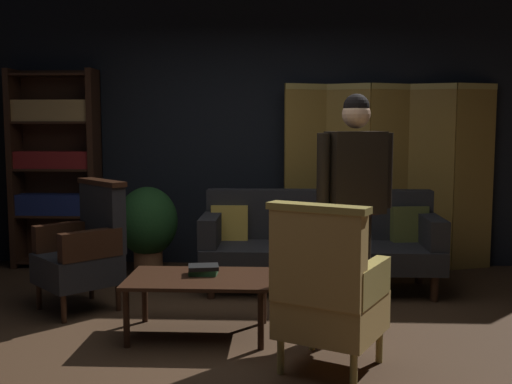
% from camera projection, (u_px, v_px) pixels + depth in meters
% --- Properties ---
extents(ground_plane, '(10.00, 10.00, 0.00)m').
position_uv_depth(ground_plane, '(251.00, 342.00, 4.23)').
color(ground_plane, '#3D2819').
extents(back_wall, '(7.20, 0.10, 2.80)m').
position_uv_depth(back_wall, '(263.00, 133.00, 6.51)').
color(back_wall, black).
rests_on(back_wall, ground_plane).
extents(folding_screen, '(2.16, 0.22, 1.90)m').
position_uv_depth(folding_screen, '(389.00, 174.00, 6.30)').
color(folding_screen, olive).
rests_on(folding_screen, ground_plane).
extents(bookshelf, '(0.90, 0.32, 2.05)m').
position_uv_depth(bookshelf, '(56.00, 165.00, 6.39)').
color(bookshelf, black).
rests_on(bookshelf, ground_plane).
extents(velvet_couch, '(2.12, 0.78, 0.88)m').
position_uv_depth(velvet_couch, '(319.00, 239.00, 5.60)').
color(velvet_couch, black).
rests_on(velvet_couch, ground_plane).
extents(coffee_table, '(1.00, 0.64, 0.42)m').
position_uv_depth(coffee_table, '(199.00, 283.00, 4.33)').
color(coffee_table, black).
rests_on(coffee_table, ground_plane).
extents(armchair_gilt_accent, '(0.78, 0.77, 1.04)m').
position_uv_depth(armchair_gilt_accent, '(328.00, 293.00, 3.66)').
color(armchair_gilt_accent, tan).
rests_on(armchair_gilt_accent, ground_plane).
extents(armchair_wing_left, '(0.82, 0.82, 1.04)m').
position_uv_depth(armchair_wing_left, '(85.00, 249.00, 4.94)').
color(armchair_wing_left, black).
rests_on(armchair_wing_left, ground_plane).
extents(standing_figure, '(0.55, 0.35, 1.70)m').
position_uv_depth(standing_figure, '(355.00, 190.00, 4.34)').
color(standing_figure, black).
rests_on(standing_figure, ground_plane).
extents(potted_plant, '(0.59, 0.59, 0.88)m').
position_uv_depth(potted_plant, '(148.00, 225.00, 6.02)').
color(potted_plant, brown).
rests_on(potted_plant, ground_plane).
extents(book_green_cloth, '(0.20, 0.15, 0.04)m').
position_uv_depth(book_green_cloth, '(204.00, 272.00, 4.39)').
color(book_green_cloth, '#1E4C28').
rests_on(book_green_cloth, coffee_table).
extents(book_black_cloth, '(0.24, 0.19, 0.03)m').
position_uv_depth(book_black_cloth, '(203.00, 267.00, 4.39)').
color(book_black_cloth, black).
rests_on(book_black_cloth, book_green_cloth).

